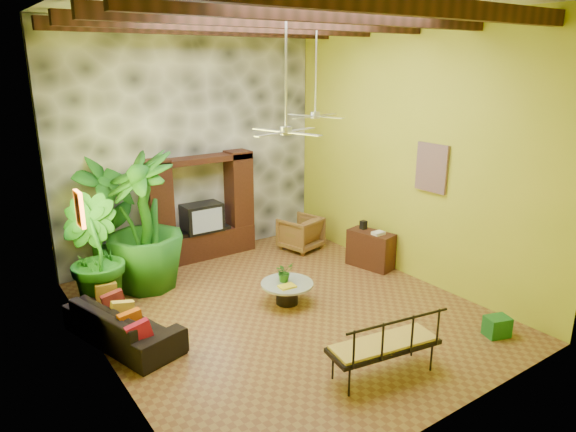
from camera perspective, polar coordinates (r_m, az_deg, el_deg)
ground at (r=9.19m, az=-0.60°, el=-10.37°), size 7.00×7.00×0.00m
ceiling at (r=8.22m, az=-0.71°, el=22.42°), size 6.00×7.00×0.02m
back_wall at (r=11.37m, az=-10.75°, el=7.93°), size 6.00×0.02×5.00m
left_wall at (r=7.15m, az=-20.94°, el=1.95°), size 0.02×7.00×5.00m
right_wall at (r=10.31m, az=13.35°, el=6.88°), size 0.02×7.00×5.00m
stone_accent_wall at (r=11.31m, az=-10.63°, el=7.89°), size 5.98×0.10×4.98m
ceiling_beams at (r=8.20m, az=-0.71°, el=20.88°), size 5.95×5.36×0.22m
entertainment_center at (r=11.38m, az=-9.57°, el=0.06°), size 2.40×0.55×2.30m
ceiling_fan_front at (r=7.77m, az=-0.22°, el=10.94°), size 1.28×1.28×1.86m
ceiling_fan_back at (r=10.12m, az=3.06°, el=12.27°), size 1.28×1.28×1.86m
wall_art_mask at (r=8.20m, az=-22.17°, el=0.72°), size 0.06×0.32×0.55m
wall_art_painting at (r=9.94m, az=15.68°, el=5.17°), size 0.06×0.70×0.90m
sofa at (r=8.51m, az=-17.88°, el=-11.23°), size 1.38×2.28×0.62m
wicker_armchair at (r=11.89m, az=1.39°, el=-1.90°), size 1.01×1.03×0.77m
tall_plant_a at (r=10.62m, az=-19.34°, el=-0.19°), size 1.61×1.47×2.53m
tall_plant_b at (r=9.39m, az=-20.86°, el=-4.11°), size 1.27×1.39×2.04m
tall_plant_c at (r=9.96m, az=-15.76°, el=-0.66°), size 1.73×1.73×2.63m
coffee_table at (r=9.31m, az=-0.10°, el=-8.23°), size 0.94×0.94×0.40m
centerpiece_plant at (r=9.25m, az=-0.41°, el=-6.23°), size 0.34×0.31×0.36m
yellow_tray at (r=9.07m, az=-0.10°, el=-7.83°), size 0.31×0.23×0.03m
iron_bench at (r=7.30m, az=11.05°, el=-13.67°), size 1.66×0.83×0.57m
side_console at (r=11.00m, az=9.16°, el=-3.68°), size 0.65×1.05×0.78m
green_bin at (r=8.97m, az=22.21°, el=-11.29°), size 0.44×0.38×0.33m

